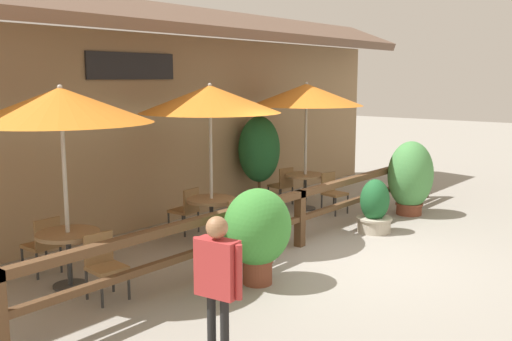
# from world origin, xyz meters

# --- Properties ---
(ground_plane) EXTENTS (60.00, 60.00, 0.00)m
(ground_plane) POSITION_xyz_m (0.00, 0.00, 0.00)
(ground_plane) COLOR gray
(building_facade) EXTENTS (14.28, 1.49, 4.23)m
(building_facade) POSITION_xyz_m (-0.00, 4.10, 2.16)
(building_facade) COLOR #997A56
(building_facade) RESTS_ON ground
(patio_railing) EXTENTS (10.40, 0.14, 0.95)m
(patio_railing) POSITION_xyz_m (0.00, 1.05, 0.70)
(patio_railing) COLOR brown
(patio_railing) RESTS_ON ground
(patio_umbrella_near) EXTENTS (2.38, 2.38, 2.71)m
(patio_umbrella_near) POSITION_xyz_m (-3.51, 2.37, 2.44)
(patio_umbrella_near) COLOR #B7B2A8
(patio_umbrella_near) RESTS_ON ground
(dining_table_near) EXTENTS (0.85, 0.85, 0.76)m
(dining_table_near) POSITION_xyz_m (-3.51, 2.37, 0.60)
(dining_table_near) COLOR olive
(dining_table_near) RESTS_ON ground
(chair_near_streetside) EXTENTS (0.46, 0.46, 0.84)m
(chair_near_streetside) POSITION_xyz_m (-3.46, 1.66, 0.47)
(chair_near_streetside) COLOR olive
(chair_near_streetside) RESTS_ON ground
(chair_near_wallside) EXTENTS (0.43, 0.43, 0.84)m
(chair_near_wallside) POSITION_xyz_m (-3.47, 3.08, 0.47)
(chair_near_wallside) COLOR olive
(chair_near_wallside) RESTS_ON ground
(patio_umbrella_middle) EXTENTS (2.38, 2.38, 2.71)m
(patio_umbrella_middle) POSITION_xyz_m (-0.73, 2.39, 2.44)
(patio_umbrella_middle) COLOR #B7B2A8
(patio_umbrella_middle) RESTS_ON ground
(dining_table_middle) EXTENTS (0.85, 0.85, 0.76)m
(dining_table_middle) POSITION_xyz_m (-0.73, 2.39, 0.60)
(dining_table_middle) COLOR olive
(dining_table_middle) RESTS_ON ground
(chair_middle_streetside) EXTENTS (0.51, 0.51, 0.84)m
(chair_middle_streetside) POSITION_xyz_m (-0.78, 1.68, 0.47)
(chair_middle_streetside) COLOR olive
(chair_middle_streetside) RESTS_ON ground
(chair_middle_wallside) EXTENTS (0.46, 0.46, 0.84)m
(chair_middle_wallside) POSITION_xyz_m (-0.66, 3.09, 0.47)
(chair_middle_wallside) COLOR olive
(chair_middle_wallside) RESTS_ON ground
(patio_umbrella_far) EXTENTS (2.38, 2.38, 2.71)m
(patio_umbrella_far) POSITION_xyz_m (2.33, 2.55, 2.44)
(patio_umbrella_far) COLOR #B7B2A8
(patio_umbrella_far) RESTS_ON ground
(dining_table_far) EXTENTS (0.85, 0.85, 0.76)m
(dining_table_far) POSITION_xyz_m (2.33, 2.55, 0.60)
(dining_table_far) COLOR olive
(dining_table_far) RESTS_ON ground
(chair_far_streetside) EXTENTS (0.48, 0.48, 0.84)m
(chair_far_streetside) POSITION_xyz_m (2.40, 1.91, 0.47)
(chair_far_streetside) COLOR olive
(chair_far_streetside) RESTS_ON ground
(chair_far_wallside) EXTENTS (0.49, 0.49, 0.84)m
(chair_far_wallside) POSITION_xyz_m (2.37, 3.19, 0.47)
(chair_far_wallside) COLOR olive
(chair_far_wallside) RESTS_ON ground
(potted_plant_small_flowering) EXTENTS (0.65, 0.65, 0.98)m
(potted_plant_small_flowering) POSITION_xyz_m (1.60, 0.51, 0.45)
(potted_plant_small_flowering) COLOR #B7AD99
(potted_plant_small_flowering) RESTS_ON ground
(potted_plant_entrance_palm) EXTENTS (0.98, 0.88, 1.33)m
(potted_plant_entrance_palm) POSITION_xyz_m (-1.80, 0.49, 0.76)
(potted_plant_entrance_palm) COLOR brown
(potted_plant_entrance_palm) RESTS_ON ground
(potted_plant_broad_leaf) EXTENTS (1.00, 0.90, 1.52)m
(potted_plant_broad_leaf) POSITION_xyz_m (3.30, 0.61, 0.79)
(potted_plant_broad_leaf) COLOR brown
(potted_plant_broad_leaf) RESTS_ON ground
(potted_plant_corner_fern) EXTENTS (0.97, 0.87, 1.97)m
(potted_plant_corner_fern) POSITION_xyz_m (2.00, 3.55, 1.20)
(potted_plant_corner_fern) COLOR #564C47
(potted_plant_corner_fern) RESTS_ON ground
(pedestrian) EXTENTS (0.24, 0.54, 1.54)m
(pedestrian) POSITION_xyz_m (-3.89, -0.74, 0.99)
(pedestrian) COLOR black
(pedestrian) RESTS_ON ground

